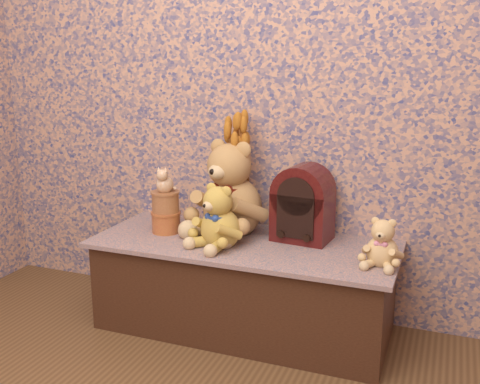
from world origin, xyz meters
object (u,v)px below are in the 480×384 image
(teddy_medium, at_px, (220,213))
(cathedral_radio, at_px, (303,203))
(teddy_large, at_px, (232,183))
(biscuit_tin_lower, at_px, (166,222))
(cat_figurine, at_px, (165,179))
(teddy_small, at_px, (383,240))
(ceramic_vase, at_px, (239,212))

(teddy_medium, height_order, cathedral_radio, cathedral_radio)
(cathedral_radio, bearing_deg, teddy_large, -172.18)
(biscuit_tin_lower, bearing_deg, teddy_medium, -15.56)
(cat_figurine, bearing_deg, cathedral_radio, 2.32)
(teddy_medium, relative_size, cat_figurine, 2.34)
(biscuit_tin_lower, relative_size, cat_figurine, 1.05)
(teddy_small, height_order, biscuit_tin_lower, teddy_small)
(biscuit_tin_lower, bearing_deg, teddy_small, -4.00)
(ceramic_vase, distance_m, cat_figurine, 0.38)
(teddy_small, distance_m, cathedral_radio, 0.43)
(teddy_large, xyz_separation_m, teddy_small, (0.71, -0.18, -0.13))
(teddy_large, bearing_deg, biscuit_tin_lower, -142.28)
(teddy_medium, bearing_deg, cathedral_radio, 57.80)
(ceramic_vase, bearing_deg, biscuit_tin_lower, -154.15)
(teddy_large, height_order, biscuit_tin_lower, teddy_large)
(ceramic_vase, bearing_deg, teddy_large, -116.77)
(biscuit_tin_lower, bearing_deg, teddy_large, 20.97)
(biscuit_tin_lower, bearing_deg, cat_figurine, 0.00)
(teddy_large, relative_size, cat_figurine, 3.72)
(teddy_large, height_order, ceramic_vase, teddy_large)
(ceramic_vase, relative_size, cat_figurine, 1.45)
(teddy_medium, bearing_deg, teddy_large, 120.46)
(teddy_large, distance_m, teddy_small, 0.75)
(teddy_small, height_order, cathedral_radio, cathedral_radio)
(ceramic_vase, distance_m, biscuit_tin_lower, 0.35)
(teddy_large, xyz_separation_m, cat_figurine, (-0.29, -0.11, 0.02))
(cathedral_radio, distance_m, biscuit_tin_lower, 0.65)
(cat_figurine, bearing_deg, biscuit_tin_lower, 0.00)
(cathedral_radio, bearing_deg, teddy_small, -21.41)
(ceramic_vase, bearing_deg, teddy_small, -17.69)
(teddy_small, bearing_deg, teddy_large, 171.75)
(teddy_large, bearing_deg, cathedral_radio, 18.78)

